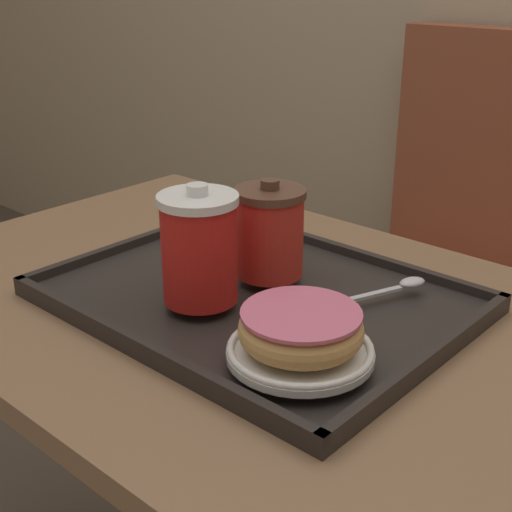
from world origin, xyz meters
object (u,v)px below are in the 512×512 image
donut_chocolate_glazed (301,328)px  spoon (396,287)px  coffee_cup_rear (270,231)px  coffee_cup_front (197,247)px

donut_chocolate_glazed → spoon: donut_chocolate_glazed is taller
coffee_cup_rear → coffee_cup_front: bearing=-98.4°
coffee_cup_rear → donut_chocolate_glazed: bearing=-40.4°
coffee_cup_front → donut_chocolate_glazed: (0.18, -0.03, -0.03)m
spoon → donut_chocolate_glazed: bearing=-155.9°
donut_chocolate_glazed → coffee_cup_front: bearing=171.7°
coffee_cup_front → coffee_cup_rear: bearing=81.6°
coffee_cup_rear → donut_chocolate_glazed: size_ratio=0.98×
donut_chocolate_glazed → spoon: size_ratio=0.83×
coffee_cup_front → coffee_cup_rear: size_ratio=1.13×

